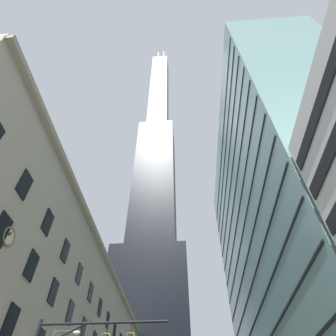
{
  "coord_description": "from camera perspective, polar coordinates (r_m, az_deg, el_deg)",
  "views": [
    {
      "loc": [
        1.52,
        -12.39,
        1.24
      ],
      "look_at": [
        -1.12,
        23.75,
        39.68
      ],
      "focal_mm": 30.3,
      "sensor_mm": 36.0,
      "label": 1
    }
  ],
  "objects": [
    {
      "name": "dark_skyscraper",
      "position": [
        111.37,
        -2.85,
        -8.74
      ],
      "size": [
        23.64,
        23.64,
        228.8
      ],
      "color": "black",
      "rests_on": "ground"
    },
    {
      "name": "glass_office_midrise",
      "position": [
        54.82,
        22.25,
        -12.19
      ],
      "size": [
        15.43,
        53.19,
        58.79
      ],
      "color": "gray",
      "rests_on": "ground"
    }
  ]
}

